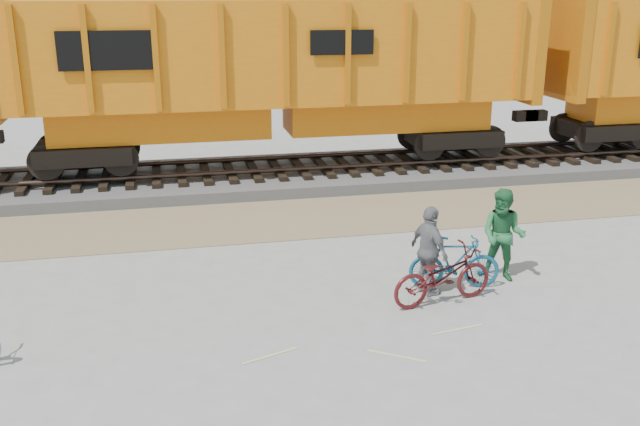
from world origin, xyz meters
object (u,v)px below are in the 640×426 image
Objects in this scene: hopper_car_center at (276,71)px; bicycle_teal at (454,262)px; person_woman at (429,251)px; bicycle_maroon at (443,276)px; person_man at (503,235)px.

hopper_car_center is 8.69× the size of bicycle_teal.
hopper_car_center is 8.62m from bicycle_teal.
hopper_car_center is at bearing -7.60° from person_woman.
hopper_car_center reaches higher than bicycle_teal.
bicycle_teal is 0.71m from bicycle_maroon.
hopper_car_center is at bearing 24.28° from bicycle_teal.
bicycle_teal is 1.01× the size of person_woman.
bicycle_teal is at bearing -76.90° from hopper_car_center.
person_woman is at bearing 2.84° from bicycle_maroon.
person_man reaches higher than bicycle_teal.
hopper_car_center is 8.77× the size of person_woman.
bicycle_teal is 0.95× the size of person_man.
person_man is at bearing -73.62° from bicycle_maroon.
bicycle_teal is 0.87× the size of bicycle_maroon.
person_woman is (-0.54, -0.15, 0.31)m from bicycle_teal.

